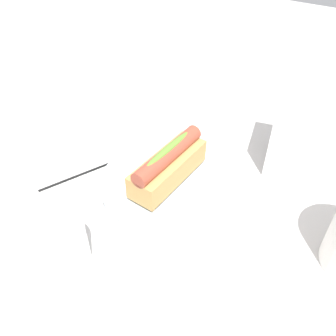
# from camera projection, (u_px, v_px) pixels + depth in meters

# --- Properties ---
(ground_plane) EXTENTS (2.40, 2.40, 0.00)m
(ground_plane) POSITION_uv_depth(u_px,v_px,m) (171.00, 188.00, 0.60)
(ground_plane) COLOR beige
(serving_bowl) EXTENTS (0.23, 0.23, 0.03)m
(serving_bowl) POSITION_uv_depth(u_px,v_px,m) (168.00, 184.00, 0.58)
(serving_bowl) COLOR silver
(serving_bowl) RESTS_ON ground_plane
(hotdog_front) EXTENTS (0.15, 0.06, 0.06)m
(hotdog_front) POSITION_uv_depth(u_px,v_px,m) (168.00, 164.00, 0.56)
(hotdog_front) COLOR tan
(hotdog_front) RESTS_ON serving_bowl
(water_glass) EXTENTS (0.07, 0.07, 0.09)m
(water_glass) POSITION_uv_depth(u_px,v_px,m) (62.00, 243.00, 0.46)
(water_glass) COLOR white
(water_glass) RESTS_ON ground_plane
(napkin_box) EXTENTS (0.12, 0.07, 0.15)m
(napkin_box) POSITION_uv_depth(u_px,v_px,m) (286.00, 126.00, 0.61)
(napkin_box) COLOR white
(napkin_box) RESTS_ON ground_plane
(chopstick_near) EXTENTS (0.20, 0.09, 0.01)m
(chopstick_near) POSITION_uv_depth(u_px,v_px,m) (98.00, 167.00, 0.64)
(chopstick_near) COLOR black
(chopstick_near) RESTS_ON ground_plane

